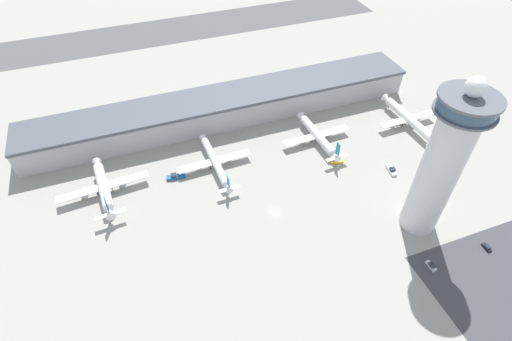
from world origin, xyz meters
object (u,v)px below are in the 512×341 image
(service_truck_catering, at_px, (337,161))
(car_silver_sedan, at_px, (431,266))
(control_tower, at_px, (442,163))
(airplane_gate_alpha, at_px, (103,187))
(service_truck_baggage, at_px, (455,166))
(service_truck_water, at_px, (176,177))
(car_black_suv, at_px, (487,247))
(airplane_gate_charlie, at_px, (318,136))
(airplane_gate_bravo, at_px, (215,162))
(airplane_gate_delta, at_px, (409,119))
(service_truck_fuel, at_px, (391,170))

(service_truck_catering, bearing_deg, car_silver_sedan, -85.24)
(control_tower, bearing_deg, airplane_gate_alpha, 152.89)
(service_truck_baggage, distance_m, service_truck_water, 130.03)
(service_truck_water, height_order, car_black_suv, service_truck_water)
(airplane_gate_alpha, xyz_separation_m, airplane_gate_charlie, (102.86, 0.23, -0.69))
(airplane_gate_charlie, distance_m, car_black_suv, 87.03)
(airplane_gate_charlie, height_order, car_silver_sedan, airplane_gate_charlie)
(control_tower, distance_m, airplane_gate_charlie, 68.90)
(service_truck_water, xyz_separation_m, car_silver_sedan, (79.20, -79.16, -0.29))
(airplane_gate_charlie, xyz_separation_m, car_silver_sedan, (7.13, -80.04, -3.42))
(control_tower, xyz_separation_m, service_truck_catering, (-13.15, 43.53, -32.34))
(control_tower, distance_m, airplane_gate_bravo, 95.40)
(airplane_gate_alpha, xyz_separation_m, service_truck_catering, (104.75, -16.82, -3.85))
(airplane_gate_alpha, bearing_deg, airplane_gate_bravo, -0.41)
(car_silver_sedan, bearing_deg, service_truck_baggage, 42.26)
(airplane_gate_delta, xyz_separation_m, car_black_suv, (-17.75, -75.84, -4.03))
(control_tower, relative_size, service_truck_catering, 10.67)
(airplane_gate_delta, height_order, service_truck_baggage, airplane_gate_delta)
(service_truck_catering, bearing_deg, airplane_gate_charlie, 96.31)
(airplane_gate_bravo, relative_size, service_truck_water, 4.69)
(service_truck_catering, height_order, car_silver_sedan, service_truck_catering)
(service_truck_baggage, height_order, service_truck_water, service_truck_baggage)
(car_black_suv, bearing_deg, airplane_gate_charlie, 112.00)
(service_truck_catering, bearing_deg, service_truck_fuel, -33.75)
(airplane_gate_bravo, height_order, service_truck_baggage, airplane_gate_bravo)
(airplane_gate_alpha, xyz_separation_m, service_truck_water, (30.80, -0.65, -3.82))
(service_truck_water, height_order, car_silver_sedan, service_truck_water)
(airplane_gate_charlie, distance_m, car_silver_sedan, 80.43)
(airplane_gate_charlie, distance_m, service_truck_catering, 17.44)
(airplane_gate_bravo, distance_m, car_silver_sedan, 99.75)
(airplane_gate_bravo, bearing_deg, service_truck_fuel, -21.86)
(airplane_gate_charlie, xyz_separation_m, service_truck_catering, (1.89, -17.05, -3.15))
(car_black_suv, bearing_deg, car_silver_sedan, 178.67)
(airplane_gate_delta, distance_m, service_truck_fuel, 38.19)
(car_black_suv, bearing_deg, control_tower, 131.17)
(airplane_gate_bravo, bearing_deg, control_tower, -41.37)
(service_truck_catering, bearing_deg, control_tower, -73.19)
(car_silver_sedan, bearing_deg, car_black_suv, -1.33)
(airplane_gate_delta, height_order, car_silver_sedan, airplane_gate_delta)
(airplane_gate_alpha, relative_size, service_truck_fuel, 4.86)
(service_truck_catering, distance_m, service_truck_water, 75.70)
(airplane_gate_delta, distance_m, service_truck_catering, 50.11)
(airplane_gate_bravo, relative_size, car_black_suv, 9.82)
(service_truck_fuel, relative_size, service_truck_water, 0.94)
(service_truck_catering, distance_m, service_truck_fuel, 25.22)
(service_truck_fuel, distance_m, car_silver_sedan, 51.44)
(car_silver_sedan, bearing_deg, service_truck_water, 135.01)
(airplane_gate_charlie, distance_m, airplane_gate_delta, 50.56)
(airplane_gate_delta, relative_size, car_silver_sedan, 9.43)
(airplane_gate_bravo, xyz_separation_m, airplane_gate_charlie, (53.09, 0.59, 0.16))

